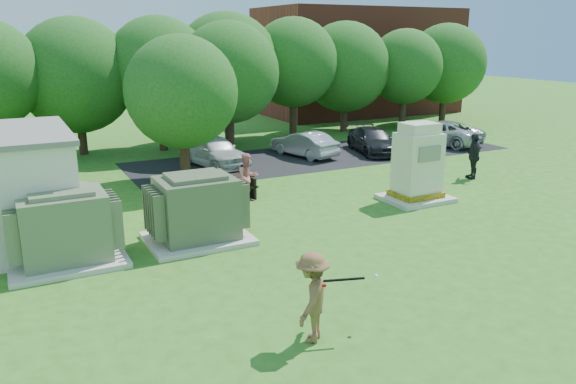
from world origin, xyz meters
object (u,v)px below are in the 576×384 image
transformer_right (197,210)px  car_silver_a (304,144)px  transformer_left (65,229)px  car_white (214,151)px  person_at_picnic (248,178)px  generator_cabinet (417,167)px  person_walking_right (473,156)px  batter (312,297)px  picnic_table (227,184)px  car_silver_b (440,132)px  car_dark (373,141)px

transformer_right → car_silver_a: size_ratio=0.77×
transformer_left → car_silver_a: transformer_left is taller
car_white → person_at_picnic: bearing=-109.9°
generator_cabinet → person_walking_right: (4.38, 1.55, -0.30)m
generator_cabinet → person_walking_right: generator_cabinet is taller
batter → car_silver_a: bearing=-163.0°
transformer_left → picnic_table: 7.36m
person_walking_right → batter: bearing=-31.1°
transformer_right → generator_cabinet: generator_cabinet is taller
person_walking_right → picnic_table: bearing=-75.4°
transformer_right → batter: transformer_right is taller
car_white → generator_cabinet: bearing=-73.3°
transformer_left → picnic_table: bearing=32.6°
batter → person_at_picnic: size_ratio=1.03×
car_white → car_silver_b: car_white is taller
picnic_table → person_at_picnic: bearing=-59.6°
picnic_table → car_dark: 10.98m
transformer_left → car_silver_a: 15.58m
transformer_right → car_silver_b: bearing=26.9°
transformer_left → car_dark: transformer_left is taller
batter → car_dark: size_ratio=0.43×
car_silver_b → transformer_left: bearing=5.8°
transformer_right → picnic_table: transformer_right is taller
transformer_right → person_walking_right: (13.05, 1.97, 0.01)m
car_silver_a → car_silver_b: 8.47m
picnic_table → car_silver_b: size_ratio=0.41×
picnic_table → car_white: 5.53m
transformer_right → car_silver_b: size_ratio=0.62×
batter → car_silver_b: batter is taller
car_white → car_silver_a: 4.88m
transformer_left → car_white: (7.60, 9.30, -0.23)m
car_silver_a → car_silver_b: (8.45, -0.61, 0.03)m
person_walking_right → car_silver_b: size_ratio=0.41×
person_at_picnic → batter: bearing=-114.0°
transformer_right → car_silver_b: 19.31m
picnic_table → car_silver_a: (6.29, 5.37, 0.11)m
batter → car_silver_b: size_ratio=0.39×
transformer_left → batter: (3.94, -6.54, -0.02)m
picnic_table → car_white: bearing=75.2°
car_silver_b → car_silver_a: bearing=-21.0°
car_dark → car_white: bearing=-170.1°
car_dark → car_silver_a: bearing=-177.1°
generator_cabinet → car_white: size_ratio=0.67×
car_silver_a → picnic_table: bearing=26.7°
generator_cabinet → batter: (-8.43, -6.96, -0.34)m
car_white → car_dark: size_ratio=1.00×
person_at_picnic → car_dark: (9.48, 5.42, -0.28)m
batter → person_walking_right: bearing=168.9°
generator_cabinet → person_at_picnic: generator_cabinet is taller
person_walking_right → car_white: size_ratio=0.45×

